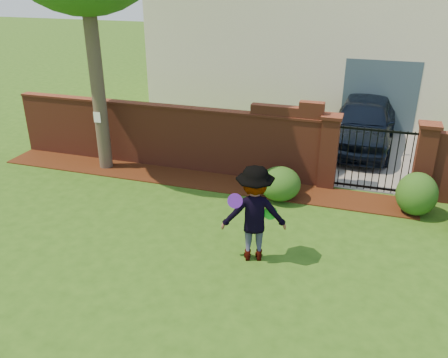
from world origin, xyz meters
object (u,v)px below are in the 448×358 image
(man, at_px, (254,215))
(frisbee_green, at_px, (270,213))
(car, at_px, (362,125))
(frisbee_purple, at_px, (235,201))

(man, height_order, frisbee_green, man)
(car, bearing_deg, frisbee_purple, -102.06)
(frisbee_purple, distance_m, frisbee_green, 0.76)
(man, bearing_deg, frisbee_purple, 27.08)
(man, relative_size, frisbee_purple, 6.94)
(frisbee_purple, bearing_deg, frisbee_green, 32.77)
(car, height_order, frisbee_green, car)
(frisbee_purple, bearing_deg, car, 74.78)
(man, relative_size, frisbee_green, 7.35)
(man, distance_m, frisbee_green, 0.30)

